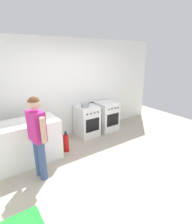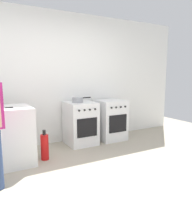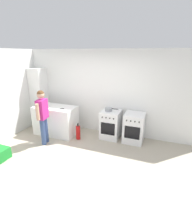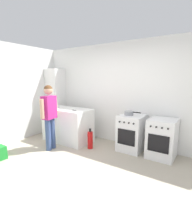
% 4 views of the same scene
% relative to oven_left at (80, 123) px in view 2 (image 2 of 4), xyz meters
% --- Properties ---
extents(ground_plane, '(8.00, 8.00, 0.00)m').
position_rel_oven_left_xyz_m(ground_plane, '(-0.35, -1.58, -0.43)').
color(ground_plane, '#ADA38E').
extents(back_wall, '(6.00, 0.10, 2.60)m').
position_rel_oven_left_xyz_m(back_wall, '(-0.35, 0.37, 0.87)').
color(back_wall, white).
rests_on(back_wall, ground).
extents(oven_left, '(0.55, 0.62, 0.85)m').
position_rel_oven_left_xyz_m(oven_left, '(0.00, 0.00, 0.00)').
color(oven_left, white).
rests_on(oven_left, ground).
extents(oven_right, '(0.56, 0.62, 0.85)m').
position_rel_oven_left_xyz_m(oven_right, '(0.70, 0.00, 0.00)').
color(oven_right, white).
rests_on(oven_right, ground).
extents(pot, '(0.39, 0.21, 0.10)m').
position_rel_oven_left_xyz_m(pot, '(-0.07, -0.03, 0.48)').
color(pot, gray).
rests_on(pot, oven_left).
extents(knife_paring, '(0.21, 0.06, 0.01)m').
position_rel_oven_left_xyz_m(knife_paring, '(-1.41, -0.49, 0.48)').
color(knife_paring, silver).
rests_on(knife_paring, counter_unit).
extents(fire_extinguisher, '(0.13, 0.13, 0.50)m').
position_rel_oven_left_xyz_m(fire_extinguisher, '(-0.87, -0.48, -0.21)').
color(fire_extinguisher, red).
rests_on(fire_extinguisher, ground).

